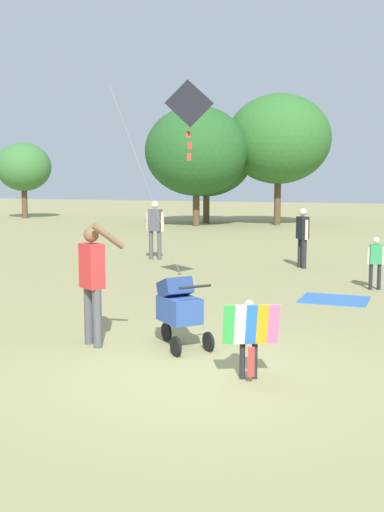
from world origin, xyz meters
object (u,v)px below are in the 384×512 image
Objects in this scene: person_red_shirt at (302,233)px; person_kid_running at (155,225)px; kite_adult_black at (187,110)px; person_adult_flyer at (92,275)px; child_with_butterfly_kite at (249,331)px; person_couple_left at (376,259)px; picnic_blanket at (334,300)px; stroller at (179,306)px.

person_kid_running reaches higher than person_red_shirt.
kite_adult_black is 2.48× the size of person_kid_running.
child_with_butterfly_kite is at bearing -14.16° from person_adult_flyer.
kite_adult_black is at bearing -58.50° from person_kid_running.
person_couple_left is 7.36m from person_kid_running.
picnic_blanket is at bearing -111.85° from person_couple_left.
person_adult_flyer is 1.76× the size of stroller.
person_red_shirt is at bearing 83.25° from person_adult_flyer.
person_adult_flyer reaches higher than person_red_shirt.
person_red_shirt is 1.41× the size of person_couple_left.
child_with_butterfly_kite is at bearing -96.05° from person_couple_left.
stroller is 8.78m from person_red_shirt.
person_couple_left is (3.43, 2.52, -3.09)m from kite_adult_black.
person_adult_flyer is at bearing -117.33° from person_couple_left.
person_couple_left is (3.30, 6.39, -0.36)m from person_adult_flyer.
person_red_shirt is 3.56m from person_couple_left.
picnic_blanket is (1.60, -4.32, -0.96)m from person_red_shirt.
kite_adult_black reaches higher than picnic_blanket.
person_kid_running is at bearing 156.73° from person_couple_left.
stroller is 10.05m from person_kid_running.
child_with_butterfly_kite is 0.74× the size of picnic_blanket.
child_with_butterfly_kite is 6.15m from kite_adult_black.
kite_adult_black is at bearing 110.62° from stroller.
person_adult_flyer is 1.37× the size of picnic_blanket.
child_with_butterfly_kite is at bearing -58.87° from person_kid_running.
kite_adult_black reaches higher than child_with_butterfly_kite.
stroller is 0.89× the size of person_couple_left.
person_red_shirt is at bearing 90.66° from stroller.
person_kid_running is at bearing 121.50° from kite_adult_black.
picnic_blanket is (0.12, 5.49, -0.60)m from child_with_butterfly_kite.
stroller reaches higher than picnic_blanket.
person_adult_flyer reaches higher than child_with_butterfly_kite.
kite_adult_black is at bearing 91.87° from person_adult_flyer.
kite_adult_black reaches higher than person_red_shirt.
stroller is at bearing -62.52° from person_kid_running.
kite_adult_black reaches higher than person_adult_flyer.
picnic_blanket is at bearing -69.68° from person_red_shirt.
person_adult_flyer is at bearing -161.83° from stroller.
kite_adult_black reaches higher than stroller.
child_with_butterfly_kite is at bearing -81.45° from person_red_shirt.
child_with_butterfly_kite is 5.52m from picnic_blanket.
kite_adult_black is 5.26m from person_couple_left.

